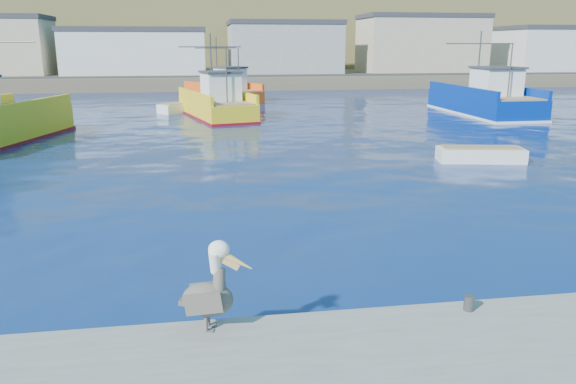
{
  "coord_description": "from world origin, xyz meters",
  "views": [
    {
      "loc": [
        -2.02,
        -12.68,
        5.49
      ],
      "look_at": [
        0.48,
        3.11,
        1.29
      ],
      "focal_mm": 35.0,
      "sensor_mm": 36.0,
      "label": 1
    }
  ],
  "objects_px": {
    "skiff_mid": "(480,156)",
    "skiff_extra": "(184,108)",
    "trawler_yellow_b": "(217,105)",
    "trawler_blue": "(485,101)",
    "pelican": "(210,292)",
    "skiff_far": "(462,106)",
    "boat_orange": "(224,91)"
  },
  "relations": [
    {
      "from": "skiff_far",
      "to": "skiff_extra",
      "type": "height_order",
      "value": "skiff_extra"
    },
    {
      "from": "trawler_yellow_b",
      "to": "trawler_blue",
      "type": "height_order",
      "value": "trawler_blue"
    },
    {
      "from": "trawler_yellow_b",
      "to": "skiff_extra",
      "type": "xyz_separation_m",
      "value": [
        -2.61,
        4.14,
        -0.68
      ]
    },
    {
      "from": "skiff_extra",
      "to": "skiff_mid",
      "type": "bearing_deg",
      "value": -57.91
    },
    {
      "from": "skiff_extra",
      "to": "pelican",
      "type": "height_order",
      "value": "pelican"
    },
    {
      "from": "trawler_yellow_b",
      "to": "boat_orange",
      "type": "distance_m",
      "value": 12.38
    },
    {
      "from": "trawler_blue",
      "to": "skiff_mid",
      "type": "distance_m",
      "value": 20.35
    },
    {
      "from": "trawler_yellow_b",
      "to": "boat_orange",
      "type": "xyz_separation_m",
      "value": [
        1.17,
        12.33,
        0.07
      ]
    },
    {
      "from": "trawler_yellow_b",
      "to": "skiff_far",
      "type": "relative_size",
      "value": 3.23
    },
    {
      "from": "trawler_yellow_b",
      "to": "trawler_blue",
      "type": "xyz_separation_m",
      "value": [
        21.6,
        -1.24,
        0.1
      ]
    },
    {
      "from": "trawler_yellow_b",
      "to": "trawler_blue",
      "type": "bearing_deg",
      "value": -3.29
    },
    {
      "from": "skiff_far",
      "to": "skiff_extra",
      "type": "relative_size",
      "value": 0.77
    },
    {
      "from": "trawler_blue",
      "to": "skiff_far",
      "type": "relative_size",
      "value": 3.64
    },
    {
      "from": "skiff_far",
      "to": "pelican",
      "type": "distance_m",
      "value": 43.78
    },
    {
      "from": "boat_orange",
      "to": "trawler_yellow_b",
      "type": "bearing_deg",
      "value": -95.44
    },
    {
      "from": "trawler_yellow_b",
      "to": "skiff_mid",
      "type": "xyz_separation_m",
      "value": [
        12.01,
        -19.18,
        -0.71
      ]
    },
    {
      "from": "trawler_yellow_b",
      "to": "skiff_mid",
      "type": "bearing_deg",
      "value": -57.94
    },
    {
      "from": "trawler_yellow_b",
      "to": "skiff_far",
      "type": "distance_m",
      "value": 21.67
    },
    {
      "from": "trawler_blue",
      "to": "skiff_mid",
      "type": "height_order",
      "value": "trawler_blue"
    },
    {
      "from": "trawler_yellow_b",
      "to": "boat_orange",
      "type": "bearing_deg",
      "value": 84.56
    },
    {
      "from": "trawler_blue",
      "to": "pelican",
      "type": "height_order",
      "value": "trawler_blue"
    },
    {
      "from": "pelican",
      "to": "trawler_blue",
      "type": "bearing_deg",
      "value": 55.67
    },
    {
      "from": "trawler_blue",
      "to": "boat_orange",
      "type": "distance_m",
      "value": 24.52
    },
    {
      "from": "trawler_yellow_b",
      "to": "pelican",
      "type": "relative_size",
      "value": 6.51
    },
    {
      "from": "pelican",
      "to": "trawler_yellow_b",
      "type": "bearing_deg",
      "value": 87.85
    },
    {
      "from": "trawler_blue",
      "to": "skiff_mid",
      "type": "relative_size",
      "value": 2.92
    },
    {
      "from": "trawler_yellow_b",
      "to": "pelican",
      "type": "distance_m",
      "value": 34.81
    },
    {
      "from": "skiff_mid",
      "to": "pelican",
      "type": "bearing_deg",
      "value": -130.5
    },
    {
      "from": "pelican",
      "to": "skiff_extra",
      "type": "bearing_deg",
      "value": 91.91
    },
    {
      "from": "skiff_far",
      "to": "skiff_mid",
      "type": "bearing_deg",
      "value": -113.57
    },
    {
      "from": "skiff_mid",
      "to": "skiff_extra",
      "type": "bearing_deg",
      "value": 122.09
    },
    {
      "from": "trawler_blue",
      "to": "skiff_extra",
      "type": "distance_m",
      "value": 24.81
    }
  ]
}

